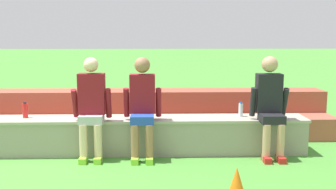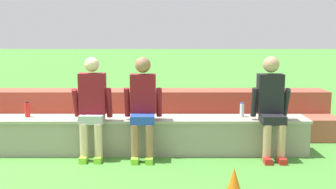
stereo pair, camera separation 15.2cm
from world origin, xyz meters
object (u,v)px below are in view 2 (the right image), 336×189
person_far_left (91,105)px  water_bottle_mid_left (241,110)px  person_left_of_center (142,104)px  person_center (270,103)px  sports_cone (233,182)px  water_bottle_center_gap (26,110)px

person_far_left → water_bottle_mid_left: 2.20m
person_left_of_center → water_bottle_mid_left: person_left_of_center is taller
person_center → sports_cone: bearing=-117.5°
water_bottle_center_gap → sports_cone: 3.32m
person_far_left → person_center: 2.53m
person_center → water_bottle_mid_left: size_ratio=6.65×
person_left_of_center → water_bottle_center_gap: 1.76m
person_far_left → person_left_of_center: (0.71, 0.04, 0.00)m
person_left_of_center → water_bottle_mid_left: 1.50m
water_bottle_mid_left → water_bottle_center_gap: bearing=-179.8°
person_left_of_center → water_bottle_center_gap: bearing=170.8°
person_center → water_bottle_center_gap: 3.57m
person_left_of_center → person_center: bearing=-0.1°
person_far_left → sports_cone: (1.79, -1.39, -0.61)m
water_bottle_center_gap → sports_cone: water_bottle_center_gap is taller
person_left_of_center → person_center: 1.82m
person_left_of_center → water_bottle_center_gap: person_left_of_center is taller
person_far_left → sports_cone: person_far_left is taller
water_bottle_center_gap → sports_cone: (2.81, -1.71, -0.48)m
person_far_left → water_bottle_center_gap: person_far_left is taller
person_far_left → water_bottle_mid_left: person_far_left is taller
person_center → water_bottle_center_gap: bearing=175.4°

